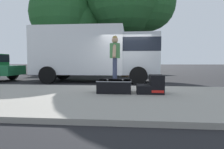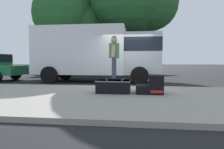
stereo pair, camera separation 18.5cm
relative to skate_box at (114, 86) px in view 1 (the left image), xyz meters
name	(u,v)px [view 1 (the left image)]	position (x,y,z in m)	size (l,w,h in m)	color
ground_plane	(125,87)	(0.30, 2.40, -0.34)	(140.00, 140.00, 0.00)	black
sidewalk_slab	(123,98)	(0.30, -0.60, -0.28)	(50.00, 5.00, 0.12)	gray
skate_box	(114,86)	(0.00, 0.00, 0.00)	(1.12, 0.72, 0.42)	black
kicker_ramp	(152,86)	(1.24, 0.00, 0.03)	(0.86, 0.73, 0.60)	black
skateboard	(115,79)	(0.02, -0.04, 0.25)	(0.80, 0.34, 0.07)	black
skater_kid	(115,53)	(0.02, -0.04, 1.08)	(0.34, 0.72, 1.39)	#3F4766
box_truck	(96,52)	(-1.41, 4.60, 1.36)	(6.91, 2.63, 3.05)	white
street_tree_main	(67,16)	(-4.27, 8.18, 4.20)	(5.36, 4.87, 7.13)	brown
house_behind	(100,36)	(-3.30, 17.74, 3.90)	(9.54, 8.23, 8.40)	beige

